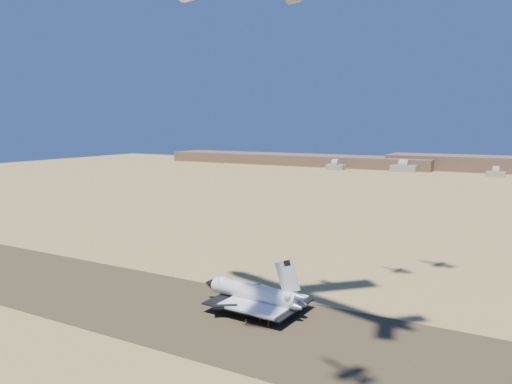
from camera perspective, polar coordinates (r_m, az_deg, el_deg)
The scene contains 7 objects.
ground at distance 151.30m, azimuth -3.99°, elevation -14.30°, with size 1200.00×1200.00×0.00m, color tan.
runway at distance 151.29m, azimuth -3.99°, elevation -14.29°, with size 600.00×50.00×0.06m, color #4B3B25.
hangars at distance 613.99m, azimuth 16.03°, elevation 2.65°, with size 200.50×29.50×30.00m.
shuttle at distance 156.54m, azimuth -0.30°, elevation -11.64°, with size 36.00×23.05×17.72m.
crew_a at distance 145.50m, azimuth 1.44°, elevation -14.78°, with size 0.69×0.46×1.90m, color #DC500C.
crew_b at distance 146.51m, azimuth -1.17°, elevation -14.64°, with size 0.87×0.50×1.79m, color #DC500C.
crew_c at distance 148.17m, azimuth 0.48°, elevation -14.37°, with size 1.05×0.54×1.79m, color #DC500C.
Camera 1 is at (77.64, -116.72, 56.92)m, focal length 35.00 mm.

